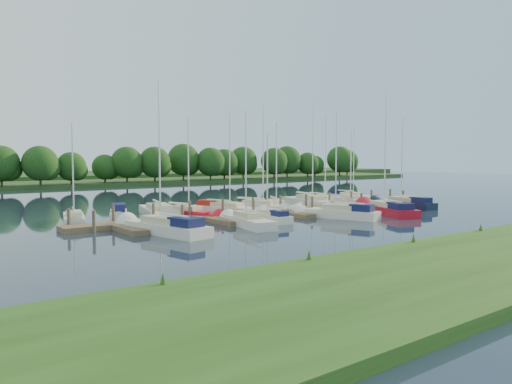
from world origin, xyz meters
TOP-DOWN VIEW (x-y plane):
  - ground at (0.00, 0.00)m, footprint 260.00×260.00m
  - dock at (0.00, 7.31)m, footprint 40.00×6.00m
  - mooring_pilings at (0.00, 8.43)m, footprint 38.24×2.84m
  - far_shore at (0.00, 75.00)m, footprint 180.00×30.00m
  - distant_hill at (0.00, 100.00)m, footprint 220.00×40.00m
  - treeline at (0.28, 62.19)m, footprint 144.45×9.86m
  - sailboat_n_0 at (-17.55, 12.81)m, footprint 3.01×6.71m
  - motorboat at (-13.32, 13.85)m, footprint 2.98×5.09m
  - sailboat_n_2 at (-9.99, 12.42)m, footprint 4.59×10.08m
  - sailboat_n_3 at (-8.17, 10.65)m, footprint 3.37×7.29m
  - sailboat_n_4 at (-3.54, 11.17)m, footprint 4.13×7.94m
  - sailboat_n_5 at (0.35, 10.73)m, footprint 4.73×8.56m
  - sailboat_n_6 at (2.70, 11.25)m, footprint 4.31×7.09m
  - sailboat_n_7 at (8.27, 11.80)m, footprint 3.43×9.39m
  - sailboat_n_8 at (10.92, 12.61)m, footprint 2.81×8.43m
  - sailboat_n_9 at (14.05, 11.32)m, footprint 3.72×6.93m
  - sailboat_n_10 at (18.08, 14.73)m, footprint 1.78×7.34m
  - sailboat_s_0 at (-14.21, 3.08)m, footprint 3.44×8.93m
  - sailboat_s_1 at (-7.27, 2.60)m, footprint 2.88×7.42m
  - sailboat_s_2 at (-3.90, 4.05)m, footprint 2.11×6.02m
  - sailboat_s_3 at (2.36, 1.80)m, footprint 3.85×7.65m
  - sailboat_s_4 at (8.63, 1.67)m, footprint 5.46×9.31m
  - sailboat_s_5 at (14.81, 4.18)m, footprint 2.08×7.83m

SIDE VIEW (x-z plane):
  - ground at x=0.00m, z-range 0.00..0.00m
  - dock at x=0.00m, z-range 0.00..0.40m
  - sailboat_n_9 at x=14.05m, z-range -4.19..4.72m
  - sailboat_n_0 at x=-17.55m, z-range -4.02..4.56m
  - sailboat_n_6 at x=2.70m, z-range -4.39..4.93m
  - sailboat_n_2 at x=-9.99m, z-range -6.04..6.59m
  - sailboat_n_5 at x=0.35m, z-range -5.24..5.78m
  - sailboat_n_3 at x=-8.17m, z-range -4.40..4.95m
  - sailboat_n_7 at x=8.27m, z-range -5.63..6.19m
  - sailboat_s_1 at x=-7.27m, z-range -4.49..5.05m
  - far_shore at x=0.00m, z-range 0.00..0.60m
  - sailboat_n_10 at x=18.08m, z-range -4.37..4.98m
  - sailboat_s_2 at x=-3.90m, z-range -3.56..4.18m
  - sailboat_n_8 at x=10.92m, z-range -4.97..5.60m
  - sailboat_n_4 at x=-3.54m, z-range -4.78..5.42m
  - sailboat_s_4 at x=8.63m, z-range -5.69..6.35m
  - sailboat_s_5 at x=14.81m, z-range -4.71..5.37m
  - motorboat at x=-13.32m, z-range -0.45..1.13m
  - sailboat_s_0 at x=-14.21m, z-range -5.33..6.01m
  - sailboat_s_3 at x=2.36m, z-range -4.65..5.34m
  - mooring_pilings at x=0.00m, z-range -0.40..1.60m
  - distant_hill at x=0.00m, z-range 0.00..1.40m
  - treeline at x=0.28m, z-range -0.13..8.11m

